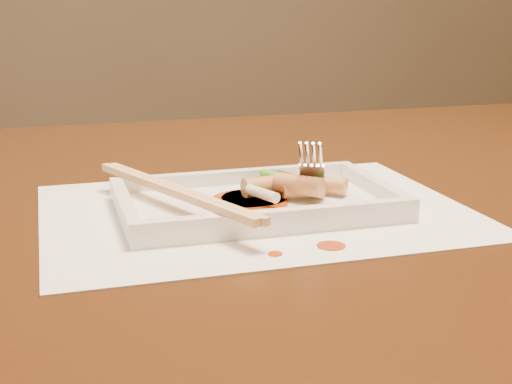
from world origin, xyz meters
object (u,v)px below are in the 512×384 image
object	(u,v)px
placemat	(256,211)
chopstick_a	(170,191)
table	(273,272)
fork	(319,119)
plate_base	(256,206)

from	to	relation	value
placemat	chopstick_a	distance (m)	0.09
table	fork	distance (m)	0.20
plate_base	fork	bearing A→B (deg)	14.42
chopstick_a	plate_base	bearing A→B (deg)	0.00
placemat	plate_base	xyz separation A→B (m)	(0.00, 0.00, 0.00)
plate_base	table	bearing A→B (deg)	61.92
plate_base	chopstick_a	size ratio (longest dim) A/B	1.04
placemat	fork	size ratio (longest dim) A/B	2.86
placemat	fork	xyz separation A→B (m)	(0.07, 0.02, 0.08)
fork	table	bearing A→B (deg)	109.22
placemat	fork	distance (m)	0.11
plate_base	fork	distance (m)	0.11
placemat	chopstick_a	xyz separation A→B (m)	(-0.08, 0.00, 0.03)
table	plate_base	distance (m)	0.14
chopstick_a	placemat	bearing A→B (deg)	-0.00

